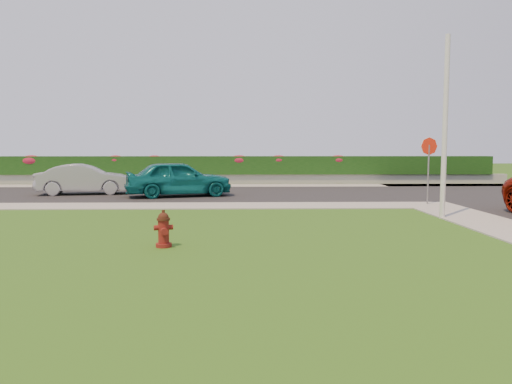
{
  "coord_description": "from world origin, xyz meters",
  "views": [
    {
      "loc": [
        -0.15,
        -9.82,
        2.22
      ],
      "look_at": [
        0.21,
        4.97,
        0.9
      ],
      "focal_mm": 35.0,
      "sensor_mm": 36.0,
      "label": 1
    }
  ],
  "objects_px": {
    "fire_hydrant": "(164,230)",
    "sedan_teal": "(179,178)",
    "stop_sign": "(429,154)",
    "sedan_silver": "(85,179)",
    "utility_pole": "(445,128)"
  },
  "relations": [
    {
      "from": "sedan_silver",
      "to": "sedan_teal",
      "type": "bearing_deg",
      "value": -113.44
    },
    {
      "from": "stop_sign",
      "to": "utility_pole",
      "type": "bearing_deg",
      "value": -90.93
    },
    {
      "from": "fire_hydrant",
      "to": "utility_pole",
      "type": "relative_size",
      "value": 0.15
    },
    {
      "from": "fire_hydrant",
      "to": "sedan_silver",
      "type": "xyz_separation_m",
      "value": [
        -5.68,
        12.45,
        0.35
      ]
    },
    {
      "from": "sedan_silver",
      "to": "stop_sign",
      "type": "relative_size",
      "value": 1.62
    },
    {
      "from": "sedan_silver",
      "to": "utility_pole",
      "type": "xyz_separation_m",
      "value": [
        13.7,
        -8.13,
        2.09
      ]
    },
    {
      "from": "fire_hydrant",
      "to": "sedan_teal",
      "type": "bearing_deg",
      "value": 79.53
    },
    {
      "from": "sedan_silver",
      "to": "utility_pole",
      "type": "height_order",
      "value": "utility_pole"
    },
    {
      "from": "fire_hydrant",
      "to": "sedan_teal",
      "type": "xyz_separation_m",
      "value": [
        -1.13,
        11.32,
        0.44
      ]
    },
    {
      "from": "sedan_silver",
      "to": "stop_sign",
      "type": "bearing_deg",
      "value": -116.54
    },
    {
      "from": "fire_hydrant",
      "to": "utility_pole",
      "type": "xyz_separation_m",
      "value": [
        8.02,
        4.32,
        2.43
      ]
    },
    {
      "from": "fire_hydrant",
      "to": "sedan_teal",
      "type": "relative_size",
      "value": 0.18
    },
    {
      "from": "sedan_teal",
      "to": "sedan_silver",
      "type": "relative_size",
      "value": 1.1
    },
    {
      "from": "sedan_teal",
      "to": "stop_sign",
      "type": "bearing_deg",
      "value": -124.81
    },
    {
      "from": "sedan_silver",
      "to": "stop_sign",
      "type": "xyz_separation_m",
      "value": [
        14.59,
        -4.47,
        1.22
      ]
    }
  ]
}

